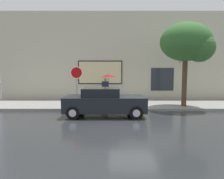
% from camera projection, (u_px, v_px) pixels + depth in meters
% --- Properties ---
extents(ground_plane, '(60.00, 60.00, 0.00)m').
position_uv_depth(ground_plane, '(132.00, 115.00, 10.13)').
color(ground_plane, '#282B2D').
extents(sidewalk, '(20.00, 4.00, 0.15)m').
position_uv_depth(sidewalk, '(127.00, 104.00, 13.11)').
color(sidewalk, gray).
rests_on(sidewalk, ground).
extents(building_facade, '(20.00, 0.67, 7.00)m').
position_uv_depth(building_facade, '(125.00, 57.00, 15.29)').
color(building_facade, beige).
rests_on(building_facade, ground).
extents(parked_car, '(4.14, 1.85, 1.46)m').
position_uv_depth(parked_car, '(104.00, 102.00, 9.95)').
color(parked_car, black).
rests_on(parked_car, ground).
extents(fire_hydrant, '(0.30, 0.44, 0.75)m').
position_uv_depth(fire_hydrant, '(142.00, 101.00, 11.80)').
color(fire_hydrant, yellow).
rests_on(fire_hydrant, sidewalk).
extents(pedestrian_with_umbrella, '(1.03, 1.03, 1.98)m').
position_uv_depth(pedestrian_with_umbrella, '(107.00, 80.00, 13.60)').
color(pedestrian_with_umbrella, black).
rests_on(pedestrian_with_umbrella, sidewalk).
extents(street_tree, '(3.11, 2.64, 5.12)m').
position_uv_depth(street_tree, '(188.00, 43.00, 11.57)').
color(street_tree, '#4C3823').
rests_on(street_tree, sidewalk).
extents(stop_sign, '(0.76, 0.10, 2.47)m').
position_uv_depth(stop_sign, '(76.00, 78.00, 11.75)').
color(stop_sign, gray).
rests_on(stop_sign, sidewalk).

